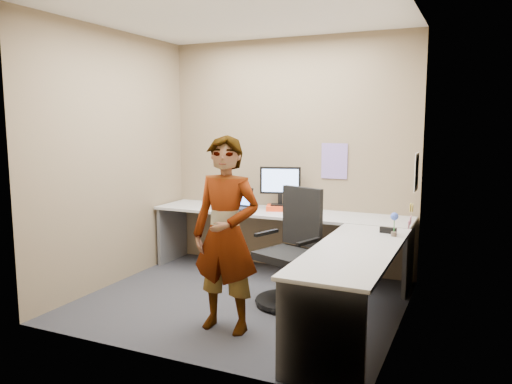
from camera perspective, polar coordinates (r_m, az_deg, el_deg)
The scene contains 21 objects.
ground at distance 5.00m, azimuth -1.72°, elevation -12.35°, with size 3.00×3.00×0.00m, color #222227.
wall_back at distance 5.89m, azimuth 3.81°, elevation 4.22°, with size 3.00×3.00×0.00m, color brown.
wall_right at distance 4.26m, azimuth 16.66°, elevation 2.44°, with size 2.70×2.70×0.00m, color brown.
wall_left at distance 5.53m, azimuth -15.92°, elevation 3.68°, with size 2.70×2.70×0.00m, color brown.
ceiling at distance 4.78m, azimuth -1.86°, elevation 19.61°, with size 3.00×3.00×0.00m, color white.
desk at distance 5.00m, azimuth 4.73°, elevation -5.30°, with size 2.98×2.58×0.73m.
paper_ream at distance 5.74m, azimuth 2.70°, elevation -1.81°, with size 0.29×0.21×0.06m, color red.
monitor at distance 5.71m, azimuth 2.78°, elevation 1.08°, with size 0.45×0.20×0.44m.
laptop at distance 5.86m, azimuth -2.22°, elevation -1.30°, with size 0.35×0.30×0.24m.
trackball_mouse at distance 5.82m, azimuth -2.93°, elevation -1.72°, with size 0.12×0.08×0.07m.
origami at distance 5.37m, azimuth 4.15°, elevation -2.51°, with size 0.10×0.10×0.06m, color white.
stapler at distance 4.72m, azimuth 14.87°, elevation -4.26°, with size 0.15×0.04×0.06m, color black.
flower at distance 4.59m, azimuth 15.53°, elevation -3.16°, with size 0.07×0.07×0.22m.
calendar_purple at distance 5.71m, azimuth 8.94°, elevation 3.52°, with size 0.30×0.01×0.40m, color #846BB7.
calendar_white at distance 5.16m, azimuth 17.87°, elevation 2.19°, with size 0.01×0.28×0.38m, color white.
sticky_note_a at distance 4.85m, azimuth 17.24°, elevation -1.70°, with size 0.01×0.07×0.07m, color #F2E059.
sticky_note_b at distance 4.93m, azimuth 17.25°, elevation -3.10°, with size 0.01×0.07×0.07m, color pink.
sticky_note_c at distance 4.81m, azimuth 17.06°, elevation -3.59°, with size 0.01×0.07×0.07m, color pink.
sticky_note_d at distance 5.01m, azimuth 17.45°, elevation -1.77°, with size 0.01×0.07×0.07m, color #F2E059.
office_chair at distance 4.81m, azimuth 4.02°, elevation -7.55°, with size 0.63×0.62×1.10m.
person at distance 4.14m, azimuth -3.45°, elevation -4.89°, with size 0.59×0.39×1.63m, color #999399.
Camera 1 is at (2.07, -4.20, 1.74)m, focal length 35.00 mm.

